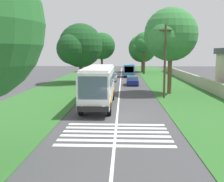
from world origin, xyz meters
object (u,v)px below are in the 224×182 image
Objects in this scene: roadside_tree_left_0 at (79,47)px; trailing_car_0 at (132,81)px; trailing_minibus_0 at (129,69)px; utility_pole at (165,61)px; trailing_car_1 at (112,77)px; roadside_tree_right_2 at (170,36)px; roadside_tree_left_1 at (101,47)px; roadside_tree_right_0 at (142,49)px; coach_bus at (99,84)px; roadside_tree_right_1 at (144,43)px.

trailing_car_0 is at bearing -102.34° from roadside_tree_left_0.
trailing_minibus_0 is 27.32m from utility_pole.
trailing_car_1 is 0.42× the size of roadside_tree_right_2.
trailing_car_1 is at bearing 30.66° from trailing_car_0.
roadside_tree_left_1 is 42.64m from utility_pole.
trailing_car_1 is 9.31m from trailing_minibus_0.
roadside_tree_right_2 is (-37.47, -0.82, 1.19)m from roadside_tree_right_0.
roadside_tree_left_0 is at bearing 176.99° from roadside_tree_left_1.
roadside_tree_right_2 reaches higher than trailing_car_0.
utility_pole is at bearing 179.78° from roadside_tree_right_0.
trailing_car_0 is at bearing -12.17° from coach_bus.
trailing_minibus_0 is 0.58× the size of roadside_tree_right_2.
roadside_tree_right_0 is 6.48m from roadside_tree_right_1.
roadside_tree_left_1 reaches higher than trailing_car_1.
roadside_tree_right_0 is (13.83, -3.54, 4.31)m from trailing_minibus_0.
coach_bus is 46.44m from roadside_tree_left_1.
trailing_car_0 is at bearing 14.11° from utility_pole.
roadside_tree_right_2 is at bearing -130.89° from roadside_tree_left_0.
roadside_tree_left_1 is (28.96, 7.08, 5.79)m from trailing_car_0.
trailing_car_0 is 0.43× the size of roadside_tree_left_1.
roadside_tree_right_2 is at bearing -155.67° from trailing_car_0.
coach_bus is 46.27m from roadside_tree_right_0.
utility_pole is at bearing 163.67° from roadside_tree_right_2.
trailing_minibus_0 is at bearing -32.88° from roadside_tree_left_0.
trailing_car_0 is at bearing -166.26° from roadside_tree_left_1.
coach_bus is at bearing -165.82° from roadside_tree_left_0.
roadside_tree_right_2 is (8.12, -7.79, 4.90)m from coach_bus.
utility_pole is at bearing -165.89° from trailing_car_0.
utility_pole reaches higher than coach_bus.
roadside_tree_right_1 reaches higher than coach_bus.
utility_pole is (-18.29, -6.62, 3.51)m from trailing_car_1.
coach_bus reaches higher than trailing_minibus_0.
roadside_tree_right_1 is 1.21× the size of utility_pole.
roadside_tree_left_1 is 1.25× the size of utility_pole.
roadside_tree_right_1 is 0.93× the size of roadside_tree_right_2.
trailing_minibus_0 is at bearing 165.64° from roadside_tree_right_0.
trailing_car_0 is 14.63m from trailing_minibus_0.
roadside_tree_right_0 is (22.52, -6.77, 5.19)m from trailing_car_1.
roadside_tree_left_0 is (-4.05, 5.01, 5.26)m from trailing_car_1.
trailing_minibus_0 is 14.91m from roadside_tree_right_0.
roadside_tree_right_1 is 31.16m from roadside_tree_right_2.
trailing_minibus_0 is (14.60, 0.27, 0.88)m from trailing_car_0.
trailing_car_1 is 0.45× the size of roadside_tree_right_1.
roadside_tree_right_2 is (-14.95, -7.59, 6.38)m from trailing_car_1.
trailing_car_1 is at bearing -51.04° from roadside_tree_left_0.
utility_pole is at bearing -140.78° from roadside_tree_left_0.
roadside_tree_right_0 reaches higher than trailing_car_1.
trailing_minibus_0 is (31.76, -3.43, -0.60)m from coach_bus.
roadside_tree_left_1 reaches higher than roadside_tree_right_1.
roadside_tree_right_1 is at bearing -22.79° from trailing_car_1.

